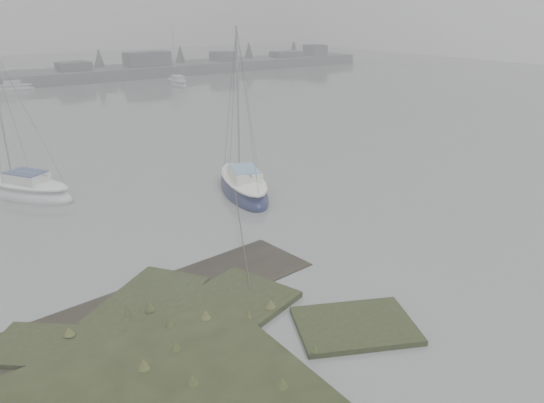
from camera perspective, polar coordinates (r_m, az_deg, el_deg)
The scene contains 6 objects.
ground at distance 42.31m, azimuth -21.71°, elevation 6.35°, with size 160.00×160.00×0.00m, color slate.
far_shoreline at distance 81.16m, azimuth -8.87°, elevation 14.16°, with size 60.00×8.00×4.15m.
sailboat_main at distance 27.67m, azimuth -3.08°, elevation 1.55°, with size 3.96×6.66×8.92m.
sailboat_white at distance 29.90m, azimuth -25.01°, elevation 1.04°, with size 4.84×6.12×8.45m.
sailboat_far_b at distance 67.78m, azimuth -10.13°, elevation 12.41°, with size 2.54×5.67×7.73m.
sailboat_far_c at distance 69.52m, azimuth -26.26°, elevation 10.85°, with size 5.36×2.88×7.20m.
Camera 1 is at (-9.47, -10.21, 9.13)m, focal length 35.00 mm.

